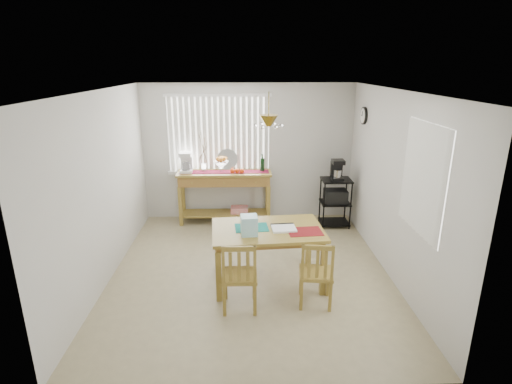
{
  "coord_description": "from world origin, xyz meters",
  "views": [
    {
      "loc": [
        -0.08,
        -5.27,
        2.92
      ],
      "look_at": [
        0.1,
        0.55,
        1.05
      ],
      "focal_mm": 28.0,
      "sensor_mm": 36.0,
      "label": 1
    }
  ],
  "objects_px": {
    "sideboard": "(225,185)",
    "chair_right": "(316,274)",
    "wire_cart": "(335,198)",
    "dining_table": "(268,235)",
    "cart_items": "(337,170)",
    "chair_left": "(240,276)"
  },
  "relations": [
    {
      "from": "sideboard",
      "to": "chair_right",
      "type": "relative_size",
      "value": 1.98
    },
    {
      "from": "wire_cart",
      "to": "dining_table",
      "type": "relative_size",
      "value": 0.58
    },
    {
      "from": "cart_items",
      "to": "chair_right",
      "type": "xyz_separation_m",
      "value": [
        -0.81,
        -2.61,
        -0.64
      ]
    },
    {
      "from": "dining_table",
      "to": "chair_left",
      "type": "height_order",
      "value": "chair_left"
    },
    {
      "from": "chair_left",
      "to": "sideboard",
      "type": "bearing_deg",
      "value": 95.67
    },
    {
      "from": "chair_left",
      "to": "chair_right",
      "type": "distance_m",
      "value": 0.95
    },
    {
      "from": "sideboard",
      "to": "chair_left",
      "type": "bearing_deg",
      "value": -84.33
    },
    {
      "from": "wire_cart",
      "to": "chair_right",
      "type": "height_order",
      "value": "wire_cart"
    },
    {
      "from": "wire_cart",
      "to": "dining_table",
      "type": "bearing_deg",
      "value": -124.64
    },
    {
      "from": "dining_table",
      "to": "chair_right",
      "type": "bearing_deg",
      "value": -46.2
    },
    {
      "from": "wire_cart",
      "to": "dining_table",
      "type": "xyz_separation_m",
      "value": [
        -1.38,
        -2.0,
        0.16
      ]
    },
    {
      "from": "dining_table",
      "to": "chair_left",
      "type": "relative_size",
      "value": 1.68
    },
    {
      "from": "sideboard",
      "to": "chair_right",
      "type": "height_order",
      "value": "sideboard"
    },
    {
      "from": "wire_cart",
      "to": "chair_right",
      "type": "distance_m",
      "value": 2.72
    },
    {
      "from": "cart_items",
      "to": "chair_left",
      "type": "distance_m",
      "value": 3.26
    },
    {
      "from": "wire_cart",
      "to": "chair_right",
      "type": "xyz_separation_m",
      "value": [
        -0.81,
        -2.6,
        -0.11
      ]
    },
    {
      "from": "sideboard",
      "to": "wire_cart",
      "type": "relative_size",
      "value": 1.94
    },
    {
      "from": "cart_items",
      "to": "chair_left",
      "type": "relative_size",
      "value": 0.4
    },
    {
      "from": "cart_items",
      "to": "chair_right",
      "type": "bearing_deg",
      "value": -107.3
    },
    {
      "from": "sideboard",
      "to": "cart_items",
      "type": "xyz_separation_m",
      "value": [
        2.05,
        -0.26,
        0.34
      ]
    },
    {
      "from": "wire_cart",
      "to": "cart_items",
      "type": "height_order",
      "value": "cart_items"
    },
    {
      "from": "dining_table",
      "to": "chair_left",
      "type": "xyz_separation_m",
      "value": [
        -0.38,
        -0.66,
        -0.25
      ]
    }
  ]
}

